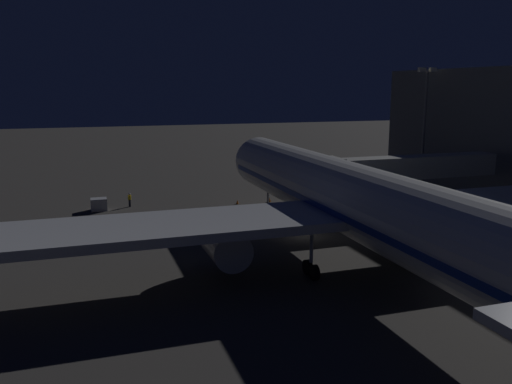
{
  "coord_description": "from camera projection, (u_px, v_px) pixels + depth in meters",
  "views": [
    {
      "loc": [
        20.91,
        47.75,
        14.79
      ],
      "look_at": [
        3.0,
        -6.25,
        3.5
      ],
      "focal_mm": 37.35,
      "sensor_mm": 36.0,
      "label": 1
    }
  ],
  "objects": [
    {
      "name": "baggage_container_near_belt",
      "position": [
        99.0,
        204.0,
        64.6
      ],
      "size": [
        1.89,
        1.59,
        1.48
      ],
      "primitive_type": "cube",
      "color": "#B7BABF",
      "rests_on": "ground_plane"
    },
    {
      "name": "airliner_at_gate",
      "position": [
        365.0,
        206.0,
        41.69
      ],
      "size": [
        56.67,
        59.35,
        18.93
      ],
      "color": "silver",
      "rests_on": "ground_plane"
    },
    {
      "name": "traffic_cone_nose_starboard",
      "position": [
        237.0,
        202.0,
        68.19
      ],
      "size": [
        0.36,
        0.36,
        0.55
      ],
      "primitive_type": "cone",
      "color": "orange",
      "rests_on": "ground_plane"
    },
    {
      "name": "jet_bridge",
      "position": [
        393.0,
        168.0,
        60.01
      ],
      "size": [
        23.28,
        3.4,
        7.26
      ],
      "color": "#9E9E99",
      "rests_on": "ground_plane"
    },
    {
      "name": "traffic_cone_nose_port",
      "position": [
        270.0,
        200.0,
        69.55
      ],
      "size": [
        0.36,
        0.36,
        0.55
      ],
      "primitive_type": "cone",
      "color": "orange",
      "rests_on": "ground_plane"
    },
    {
      "name": "ground_plane",
      "position": [
        304.0,
        235.0,
        53.8
      ],
      "size": [
        320.0,
        320.0,
        0.0
      ],
      "primitive_type": "plane",
      "color": "#383533"
    },
    {
      "name": "ground_crew_under_port_wing",
      "position": [
        130.0,
        199.0,
        66.51
      ],
      "size": [
        0.4,
        0.4,
        1.76
      ],
      "color": "black",
      "rests_on": "ground_plane"
    },
    {
      "name": "apron_floodlight_mast",
      "position": [
        424.0,
        120.0,
        75.1
      ],
      "size": [
        2.9,
        0.5,
        17.38
      ],
      "color": "#59595E",
      "rests_on": "ground_plane"
    }
  ]
}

